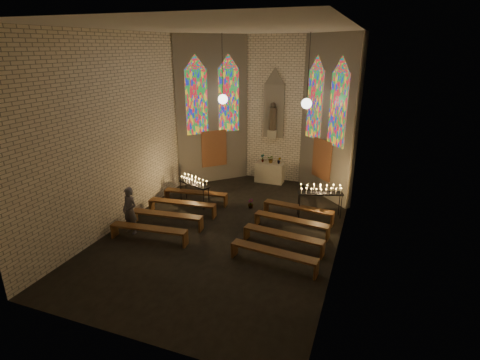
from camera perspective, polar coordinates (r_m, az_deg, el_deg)
name	(u,v)px	position (r m, az deg, el deg)	size (l,w,h in m)	color
floor	(229,229)	(14.19, -1.74, -7.41)	(12.00, 12.00, 0.00)	black
room	(258,115)	(16.02, 2.72, 9.83)	(8.22, 12.43, 7.00)	#F3E7CB
altar	(270,173)	(18.76, 4.52, 1.14)	(1.40, 0.60, 1.00)	beige
flower_vase_left	(263,158)	(18.70, 3.46, 3.37)	(0.21, 0.15, 0.41)	#4C723F
flower_vase_center	(271,159)	(18.60, 4.76, 3.22)	(0.35, 0.31, 0.39)	#4C723F
flower_vase_right	(279,160)	(18.50, 5.98, 3.00)	(0.18, 0.15, 0.33)	#4C723F
aisle_flower_pot	(251,204)	(15.83, 1.63, -3.60)	(0.22, 0.22, 0.40)	#4C723F
votive_stand_left	(194,182)	(16.03, -7.03, -0.34)	(1.62, 0.96, 1.17)	black
votive_stand_right	(321,191)	(15.02, 12.18, -1.65)	(1.79, 0.97, 1.29)	black
pew_left_0	(196,194)	(16.32, -6.79, -2.09)	(2.81, 0.69, 0.54)	#563518
pew_right_0	(298,209)	(14.94, 8.87, -4.34)	(2.81, 0.69, 0.54)	#563518
pew_left_1	(182,204)	(15.35, -8.81, -3.65)	(2.81, 0.69, 0.54)	#563518
pew_right_1	(291,221)	(13.87, 7.82, -6.26)	(2.81, 0.69, 0.54)	#563518
pew_left_2	(167,216)	(14.42, -11.12, -5.41)	(2.81, 0.69, 0.54)	#563518
pew_right_2	(283,236)	(12.82, 6.60, -8.49)	(2.81, 0.69, 0.54)	#563518
pew_left_3	(149,230)	(13.52, -13.75, -7.39)	(2.81, 0.69, 0.54)	#563518
pew_right_3	(274,254)	(11.81, 5.14, -11.11)	(2.81, 0.69, 0.54)	#563518
visitor	(130,211)	(14.12, -16.42, -4.49)	(0.64, 0.42, 1.74)	#555460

